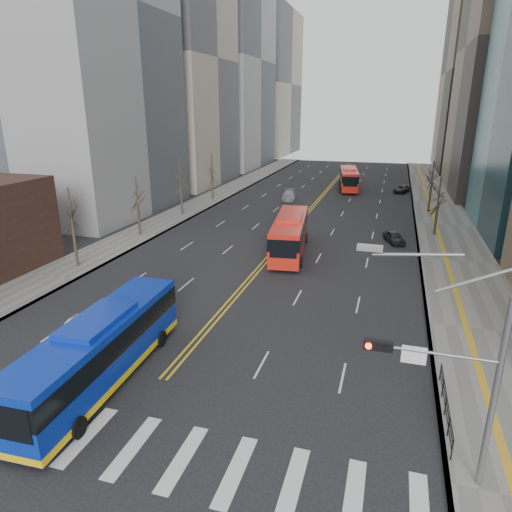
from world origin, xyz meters
TOP-DOWN VIEW (x-y plane):
  - ground at (0.00, 0.00)m, footprint 220.00×220.00m
  - sidewalk_right at (17.50, 45.00)m, footprint 7.00×130.00m
  - sidewalk_left at (-16.50, 45.00)m, footprint 5.00×130.00m
  - crosswalk at (0.00, 0.00)m, footprint 26.70×4.00m
  - centerline at (0.00, 55.00)m, footprint 0.55×100.00m
  - office_towers at (0.12, 68.51)m, footprint 83.00×134.00m
  - signal_mast at (13.77, 2.00)m, footprint 5.37×0.37m
  - pedestrian_railing at (14.30, 6.00)m, footprint 0.06×6.06m
  - street_trees at (-7.18, 34.55)m, footprint 35.20×47.20m
  - blue_bus at (-2.99, 4.00)m, footprint 3.41×13.19m
  - red_bus_near at (1.63, 28.72)m, footprint 4.41×12.59m
  - red_bus_far at (3.45, 67.69)m, footprint 4.48×12.29m
  - car_white at (-6.86, 7.14)m, footprint 1.95×4.53m
  - car_dark_mid at (11.62, 35.57)m, footprint 2.73×3.94m
  - car_silver at (-4.52, 55.13)m, footprint 2.94×5.33m
  - car_dark_far at (12.45, 67.05)m, footprint 2.95×4.51m

SIDE VIEW (x-z plane):
  - ground at x=0.00m, z-range 0.00..0.00m
  - crosswalk at x=0.00m, z-range 0.00..0.01m
  - centerline at x=0.00m, z-range 0.00..0.01m
  - sidewalk_right at x=17.50m, z-range 0.00..0.15m
  - sidewalk_left at x=-16.50m, z-range 0.00..0.15m
  - car_dark_far at x=12.45m, z-range 0.00..1.15m
  - car_dark_mid at x=11.62m, z-range 0.00..1.25m
  - car_white at x=-6.86m, z-range 0.00..1.45m
  - car_silver at x=-4.52m, z-range 0.00..1.46m
  - pedestrian_railing at x=14.30m, z-range 0.31..1.33m
  - blue_bus at x=-2.99m, z-range 0.09..3.88m
  - red_bus_far at x=3.45m, z-range 0.21..4.00m
  - red_bus_near at x=1.63m, z-range 0.21..4.09m
  - signal_mast at x=13.77m, z-range 0.16..9.55m
  - street_trees at x=-7.18m, z-range 1.07..8.67m
  - office_towers at x=0.12m, z-range -5.08..52.92m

